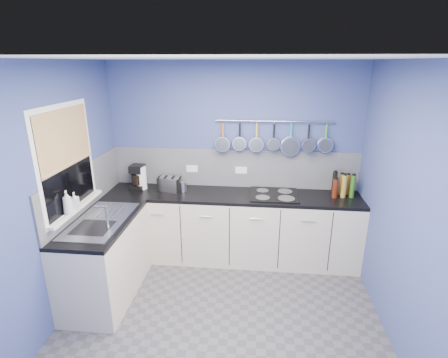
% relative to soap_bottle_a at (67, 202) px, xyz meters
% --- Properties ---
extents(floor, '(3.20, 3.00, 0.02)m').
position_rel_soap_bottle_a_xyz_m(floor, '(1.53, -0.12, -1.18)').
color(floor, '#47474C').
rests_on(floor, ground).
extents(ceiling, '(3.20, 3.00, 0.02)m').
position_rel_soap_bottle_a_xyz_m(ceiling, '(1.53, -0.12, 1.34)').
color(ceiling, white).
rests_on(ceiling, ground).
extents(wall_back, '(3.20, 0.02, 2.50)m').
position_rel_soap_bottle_a_xyz_m(wall_back, '(1.53, 1.39, 0.08)').
color(wall_back, '#37457F').
rests_on(wall_back, ground).
extents(wall_front, '(3.20, 0.02, 2.50)m').
position_rel_soap_bottle_a_xyz_m(wall_front, '(1.53, -1.63, 0.08)').
color(wall_front, '#37457F').
rests_on(wall_front, ground).
extents(wall_left, '(0.02, 3.00, 2.50)m').
position_rel_soap_bottle_a_xyz_m(wall_left, '(-0.08, -0.12, 0.08)').
color(wall_left, '#37457F').
rests_on(wall_left, ground).
extents(wall_right, '(0.02, 3.00, 2.50)m').
position_rel_soap_bottle_a_xyz_m(wall_right, '(3.14, -0.12, 0.08)').
color(wall_right, '#37457F').
rests_on(wall_right, ground).
extents(backsplash_back, '(3.20, 0.02, 0.50)m').
position_rel_soap_bottle_a_xyz_m(backsplash_back, '(1.53, 1.36, -0.02)').
color(backsplash_back, gray).
rests_on(backsplash_back, wall_back).
extents(backsplash_left, '(0.02, 1.80, 0.50)m').
position_rel_soap_bottle_a_xyz_m(backsplash_left, '(-0.06, 0.48, -0.02)').
color(backsplash_left, gray).
rests_on(backsplash_left, wall_left).
extents(cabinet_run_back, '(3.20, 0.60, 0.86)m').
position_rel_soap_bottle_a_xyz_m(cabinet_run_back, '(1.53, 1.08, -0.74)').
color(cabinet_run_back, beige).
rests_on(cabinet_run_back, ground).
extents(worktop_back, '(3.20, 0.60, 0.04)m').
position_rel_soap_bottle_a_xyz_m(worktop_back, '(1.53, 1.08, -0.29)').
color(worktop_back, black).
rests_on(worktop_back, cabinet_run_back).
extents(cabinet_run_left, '(0.60, 1.20, 0.86)m').
position_rel_soap_bottle_a_xyz_m(cabinet_run_left, '(0.23, 0.18, -0.74)').
color(cabinet_run_left, beige).
rests_on(cabinet_run_left, ground).
extents(worktop_left, '(0.60, 1.20, 0.04)m').
position_rel_soap_bottle_a_xyz_m(worktop_left, '(0.23, 0.18, -0.29)').
color(worktop_left, black).
rests_on(worktop_left, cabinet_run_left).
extents(window_frame, '(0.01, 1.00, 1.10)m').
position_rel_soap_bottle_a_xyz_m(window_frame, '(-0.05, 0.18, 0.38)').
color(window_frame, white).
rests_on(window_frame, wall_left).
extents(window_glass, '(0.01, 0.90, 1.00)m').
position_rel_soap_bottle_a_xyz_m(window_glass, '(-0.04, 0.18, 0.38)').
color(window_glass, black).
rests_on(window_glass, wall_left).
extents(bamboo_blind, '(0.01, 0.90, 0.55)m').
position_rel_soap_bottle_a_xyz_m(bamboo_blind, '(-0.03, 0.18, 0.61)').
color(bamboo_blind, tan).
rests_on(bamboo_blind, wall_left).
extents(window_sill, '(0.10, 0.98, 0.03)m').
position_rel_soap_bottle_a_xyz_m(window_sill, '(-0.02, 0.18, -0.13)').
color(window_sill, white).
rests_on(window_sill, wall_left).
extents(sink_unit, '(0.50, 0.95, 0.01)m').
position_rel_soap_bottle_a_xyz_m(sink_unit, '(0.23, 0.18, -0.27)').
color(sink_unit, silver).
rests_on(sink_unit, worktop_left).
extents(mixer_tap, '(0.12, 0.08, 0.26)m').
position_rel_soap_bottle_a_xyz_m(mixer_tap, '(0.39, -0.00, -0.14)').
color(mixer_tap, silver).
rests_on(mixer_tap, worktop_left).
extents(socket_left, '(0.15, 0.01, 0.09)m').
position_rel_soap_bottle_a_xyz_m(socket_left, '(0.98, 1.35, -0.04)').
color(socket_left, white).
rests_on(socket_left, backsplash_back).
extents(socket_right, '(0.15, 0.01, 0.09)m').
position_rel_soap_bottle_a_xyz_m(socket_right, '(1.63, 1.35, -0.04)').
color(socket_right, white).
rests_on(socket_right, backsplash_back).
extents(pot_rail, '(1.45, 0.02, 0.02)m').
position_rel_soap_bottle_a_xyz_m(pot_rail, '(2.03, 1.33, 0.61)').
color(pot_rail, silver).
rests_on(pot_rail, wall_back).
extents(soap_bottle_a, '(0.12, 0.12, 0.24)m').
position_rel_soap_bottle_a_xyz_m(soap_bottle_a, '(0.00, 0.00, 0.00)').
color(soap_bottle_a, white).
rests_on(soap_bottle_a, window_sill).
extents(soap_bottle_b, '(0.10, 0.10, 0.17)m').
position_rel_soap_bottle_a_xyz_m(soap_bottle_b, '(0.00, 0.13, -0.03)').
color(soap_bottle_b, white).
rests_on(soap_bottle_b, window_sill).
extents(paper_towel, '(0.17, 0.17, 0.30)m').
position_rel_soap_bottle_a_xyz_m(paper_towel, '(0.35, 1.15, -0.12)').
color(paper_towel, white).
rests_on(paper_towel, worktop_back).
extents(coffee_maker, '(0.19, 0.21, 0.31)m').
position_rel_soap_bottle_a_xyz_m(coffee_maker, '(0.29, 1.15, -0.11)').
color(coffee_maker, black).
rests_on(coffee_maker, worktop_back).
extents(toaster, '(0.31, 0.23, 0.18)m').
position_rel_soap_bottle_a_xyz_m(toaster, '(0.73, 1.12, -0.18)').
color(toaster, silver).
rests_on(toaster, worktop_back).
extents(canister, '(0.10, 0.10, 0.12)m').
position_rel_soap_bottle_a_xyz_m(canister, '(0.91, 1.11, -0.21)').
color(canister, silver).
rests_on(canister, worktop_back).
extents(hob, '(0.59, 0.52, 0.01)m').
position_rel_soap_bottle_a_xyz_m(hob, '(2.06, 1.09, -0.26)').
color(hob, black).
rests_on(hob, worktop_back).
extents(pan_0, '(0.19, 0.09, 0.38)m').
position_rel_soap_bottle_a_xyz_m(pan_0, '(1.40, 1.32, 0.42)').
color(pan_0, silver).
rests_on(pan_0, pot_rail).
extents(pan_1, '(0.18, 0.08, 0.37)m').
position_rel_soap_bottle_a_xyz_m(pan_1, '(1.61, 1.32, 0.43)').
color(pan_1, silver).
rests_on(pan_1, pot_rail).
extents(pan_2, '(0.18, 0.09, 0.37)m').
position_rel_soap_bottle_a_xyz_m(pan_2, '(1.82, 1.32, 0.42)').
color(pan_2, silver).
rests_on(pan_2, pot_rail).
extents(pan_3, '(0.15, 0.12, 0.34)m').
position_rel_soap_bottle_a_xyz_m(pan_3, '(2.03, 1.32, 0.44)').
color(pan_3, silver).
rests_on(pan_3, pot_rail).
extents(pan_4, '(0.24, 0.05, 0.43)m').
position_rel_soap_bottle_a_xyz_m(pan_4, '(2.24, 1.32, 0.40)').
color(pan_4, silver).
rests_on(pan_4, pot_rail).
extents(pan_5, '(0.17, 0.11, 0.36)m').
position_rel_soap_bottle_a_xyz_m(pan_5, '(2.45, 1.32, 0.43)').
color(pan_5, silver).
rests_on(pan_5, pot_rail).
extents(pan_6, '(0.18, 0.06, 0.37)m').
position_rel_soap_bottle_a_xyz_m(pan_6, '(2.67, 1.32, 0.42)').
color(pan_6, silver).
rests_on(pan_6, pot_rail).
extents(condiment_0, '(0.05, 0.05, 0.26)m').
position_rel_soap_bottle_a_xyz_m(condiment_0, '(2.97, 1.22, -0.14)').
color(condiment_0, '#8C5914').
rests_on(condiment_0, worktop_back).
extents(condiment_1, '(0.05, 0.05, 0.26)m').
position_rel_soap_bottle_a_xyz_m(condiment_1, '(2.88, 1.20, -0.14)').
color(condiment_1, brown).
rests_on(condiment_1, worktop_back).
extents(condiment_2, '(0.06, 0.06, 0.30)m').
position_rel_soap_bottle_a_xyz_m(condiment_2, '(2.79, 1.18, -0.12)').
color(condiment_2, black).
rests_on(condiment_2, worktop_back).
extents(condiment_3, '(0.06, 0.06, 0.28)m').
position_rel_soap_bottle_a_xyz_m(condiment_3, '(3.00, 1.11, -0.13)').
color(condiment_3, '#265919').
rests_on(condiment_3, worktop_back).
extents(condiment_4, '(0.06, 0.06, 0.28)m').
position_rel_soap_bottle_a_xyz_m(condiment_4, '(2.89, 1.11, -0.13)').
color(condiment_4, olive).
rests_on(condiment_4, worktop_back).
extents(condiment_5, '(0.07, 0.07, 0.24)m').
position_rel_soap_bottle_a_xyz_m(condiment_5, '(2.79, 1.08, -0.15)').
color(condiment_5, '#4C190C').
rests_on(condiment_5, worktop_back).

